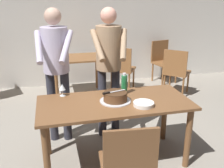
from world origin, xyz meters
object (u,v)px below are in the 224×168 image
(water_bottle, at_px, (124,84))
(person_cutting_cake, at_px, (109,60))
(background_chair_1, at_px, (176,70))
(background_chair_3, at_px, (122,67))
(plate_stack, at_px, (144,104))
(wine_glass_near, at_px, (62,87))
(cake_knife, at_px, (109,93))
(main_dining_table, at_px, (115,111))
(background_table, at_px, (78,65))
(cake_on_platter, at_px, (115,97))
(chair_near_side, at_px, (127,164))
(background_chair_2, at_px, (163,60))
(person_standing_beside, at_px, (56,62))

(water_bottle, distance_m, person_cutting_cake, 0.44)
(background_chair_1, bearing_deg, background_chair_3, 153.69)
(plate_stack, height_order, wine_glass_near, wine_glass_near)
(cake_knife, height_order, background_chair_1, background_chair_1)
(main_dining_table, relative_size, background_table, 1.67)
(background_chair_3, bearing_deg, plate_stack, -100.55)
(cake_on_platter, relative_size, cake_knife, 1.27)
(person_cutting_cake, relative_size, background_chair_3, 1.91)
(main_dining_table, bearing_deg, plate_stack, -34.12)
(main_dining_table, xyz_separation_m, cake_on_platter, (0.01, 0.00, 0.17))
(person_cutting_cake, xyz_separation_m, chair_near_side, (-0.15, -1.35, -0.58))
(cake_knife, height_order, background_table, cake_knife)
(main_dining_table, distance_m, chair_near_side, 0.78)
(background_chair_3, bearing_deg, background_chair_2, 19.52)
(wine_glass_near, distance_m, person_standing_beside, 0.39)
(main_dining_table, height_order, plate_stack, plate_stack)
(wine_glass_near, height_order, chair_near_side, chair_near_side)
(water_bottle, relative_size, chair_near_side, 0.28)
(wine_glass_near, bearing_deg, cake_on_platter, -28.74)
(chair_near_side, height_order, background_table, chair_near_side)
(person_cutting_cake, height_order, background_chair_3, person_cutting_cake)
(water_bottle, distance_m, background_chair_2, 2.89)
(wine_glass_near, bearing_deg, background_chair_2, 44.87)
(chair_near_side, relative_size, background_table, 0.90)
(cake_on_platter, height_order, wine_glass_near, wine_glass_near)
(main_dining_table, xyz_separation_m, background_table, (-0.16, 2.25, -0.06))
(cake_knife, xyz_separation_m, background_table, (-0.09, 2.26, -0.29))
(main_dining_table, xyz_separation_m, plate_stack, (0.27, -0.18, 0.14))
(main_dining_table, bearing_deg, background_chair_3, 72.17)
(main_dining_table, distance_m, plate_stack, 0.35)
(chair_near_side, xyz_separation_m, background_chair_1, (1.74, 2.52, 0.00))
(person_standing_beside, bearing_deg, background_chair_3, 50.96)
(main_dining_table, bearing_deg, background_table, 93.98)
(water_bottle, relative_size, background_table, 0.25)
(main_dining_table, relative_size, chair_near_side, 1.85)
(main_dining_table, relative_size, wine_glass_near, 11.58)
(plate_stack, height_order, water_bottle, water_bottle)
(main_dining_table, relative_size, cake_knife, 6.25)
(background_chair_1, bearing_deg, background_table, 165.11)
(person_cutting_cake, height_order, chair_near_side, person_cutting_cake)
(main_dining_table, bearing_deg, water_bottle, 51.56)
(chair_near_side, relative_size, background_chair_2, 1.00)
(cake_knife, distance_m, background_chair_2, 3.21)
(wine_glass_near, bearing_deg, water_bottle, -7.38)
(background_chair_3, bearing_deg, person_standing_beside, -129.04)
(cake_on_platter, height_order, person_standing_beside, person_standing_beside)
(main_dining_table, distance_m, person_cutting_cake, 0.74)
(wine_glass_near, distance_m, background_table, 2.00)
(cake_knife, height_order, water_bottle, water_bottle)
(wine_glass_near, height_order, background_table, wine_glass_near)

